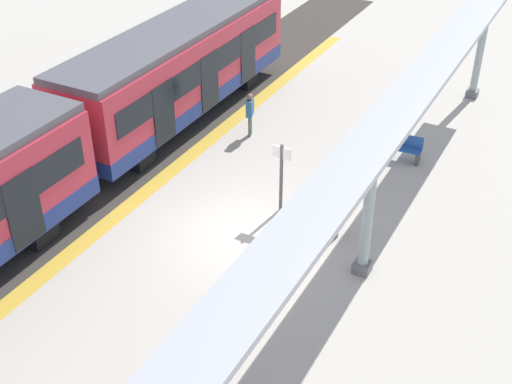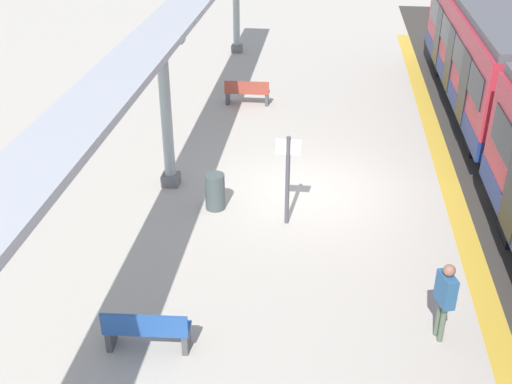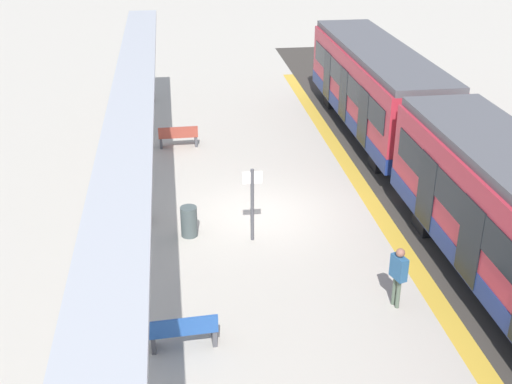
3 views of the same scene
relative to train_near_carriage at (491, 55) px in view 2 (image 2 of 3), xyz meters
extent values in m
plane|color=#B5AD9F|center=(5.57, 6.54, -1.83)|extent=(176.00, 176.00, 0.00)
cube|color=gold|center=(1.86, 6.54, -1.82)|extent=(0.53, 31.38, 0.01)
cube|color=#B42A3A|center=(-0.01, 0.00, 0.11)|extent=(2.60, 11.21, 2.60)
cube|color=navy|center=(-0.01, 0.00, -0.91)|extent=(2.63, 11.23, 0.55)
cube|color=#515156|center=(-0.01, 0.00, 1.53)|extent=(2.39, 11.21, 0.24)
cube|color=black|center=(1.31, 0.00, 0.43)|extent=(0.03, 10.31, 0.84)
cube|color=black|center=(1.31, -2.80, -0.14)|extent=(0.04, 1.10, 2.00)
cube|color=black|center=(1.31, 0.00, -0.14)|extent=(0.04, 1.10, 2.00)
cube|color=black|center=(1.31, 2.80, -0.14)|extent=(0.04, 1.10, 2.00)
cube|color=black|center=(-0.01, 3.59, -1.51)|extent=(2.21, 0.90, 0.64)
cube|color=black|center=(-0.01, -3.59, -1.51)|extent=(2.21, 0.90, 0.64)
cube|color=slate|center=(9.10, -5.54, -1.68)|extent=(0.44, 0.44, 0.30)
cylinder|color=#94A1A2|center=(9.10, -5.54, 0.21)|extent=(0.28, 0.28, 3.48)
cube|color=slate|center=(9.10, 6.54, -1.68)|extent=(0.44, 0.44, 0.30)
cylinder|color=#94A1A2|center=(9.10, 6.54, 0.21)|extent=(0.28, 0.28, 3.48)
cube|color=#94A1A2|center=(9.10, 6.54, 2.01)|extent=(1.10, 0.36, 0.12)
cube|color=#A8AAB2|center=(9.10, 6.56, 2.15)|extent=(1.20, 24.98, 0.16)
cube|color=#9F4132|center=(7.87, 0.50, -1.39)|extent=(1.51, 0.47, 0.04)
cube|color=#9F4132|center=(7.87, 0.69, -1.17)|extent=(1.50, 0.09, 0.40)
cube|color=#4C4C51|center=(8.54, 0.51, -1.62)|extent=(0.11, 0.40, 0.42)
cube|color=#4C4C51|center=(7.20, 0.49, -1.62)|extent=(0.11, 0.40, 0.42)
cube|color=#25519C|center=(8.06, 12.59, -1.39)|extent=(1.52, 0.52, 0.04)
cube|color=#25519C|center=(8.05, 12.78, -1.17)|extent=(1.50, 0.15, 0.40)
cube|color=#4C4C51|center=(8.73, 12.63, -1.62)|extent=(0.12, 0.40, 0.42)
cube|color=#4C4C51|center=(7.40, 12.55, -1.62)|extent=(0.12, 0.40, 0.42)
cylinder|color=#444F4F|center=(7.74, 7.61, -1.37)|extent=(0.48, 0.48, 0.91)
cylinder|color=#4C4C51|center=(5.96, 8.08, -0.73)|extent=(0.10, 0.10, 2.20)
cube|color=silver|center=(5.96, 8.08, 0.12)|extent=(0.56, 0.04, 0.36)
cylinder|color=#526250|center=(2.97, 11.67, -1.43)|extent=(0.10, 0.10, 0.79)
cylinder|color=#526250|center=(2.92, 11.83, -1.43)|extent=(0.10, 0.10, 0.79)
cube|color=#2A5A86|center=(2.94, 11.75, -0.74)|extent=(0.33, 0.50, 0.59)
sphere|color=#8F5C4B|center=(2.94, 11.75, -0.34)|extent=(0.21, 0.21, 0.21)
camera|label=1|loc=(13.18, -6.96, 9.66)|focal=47.95mm
camera|label=2|loc=(5.17, 20.99, 6.07)|focal=45.05mm
camera|label=3|loc=(8.02, 24.40, 7.54)|focal=46.15mm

